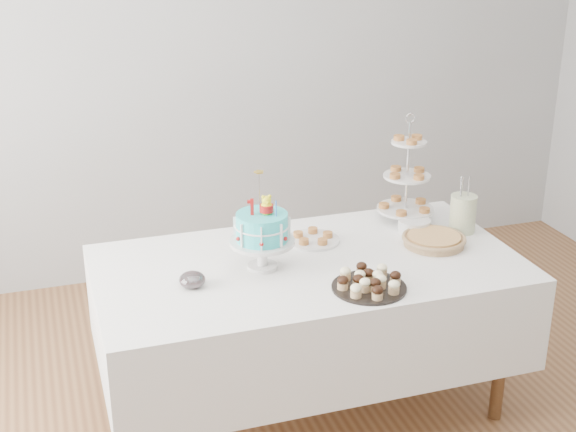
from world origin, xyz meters
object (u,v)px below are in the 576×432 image
object	(u,v)px
jam_bowl_a	(192,281)
jam_bowl_b	(192,280)
pie	(434,240)
pastry_plate	(313,238)
table	(308,306)
birthday_cake	(262,243)
cupcake_tray	(369,281)
utensil_pitcher	(463,212)
plate_stack	(414,225)
tiered_stand	(407,177)

from	to	relation	value
jam_bowl_a	jam_bowl_b	bearing A→B (deg)	47.20
pie	pastry_plate	size ratio (longest dim) A/B	1.18
table	birthday_cake	bearing A→B (deg)	178.61
cupcake_tray	pastry_plate	distance (m)	0.55
pastry_plate	utensil_pitcher	distance (m)	0.75
plate_stack	pastry_plate	distance (m)	0.52
jam_bowl_a	pie	bearing A→B (deg)	3.86
cupcake_tray	pastry_plate	xyz separation A→B (m)	(-0.06, 0.54, -0.02)
cupcake_tray	pie	size ratio (longest dim) A/B	1.05
cupcake_tray	jam_bowl_a	bearing A→B (deg)	160.88
birthday_cake	jam_bowl_b	distance (m)	0.36
plate_stack	pastry_plate	bearing A→B (deg)	175.82
table	pastry_plate	world-z (taller)	pastry_plate
pastry_plate	cupcake_tray	bearing A→B (deg)	-83.96
tiered_stand	plate_stack	distance (m)	0.25
tiered_stand	pastry_plate	distance (m)	0.59
plate_stack	pie	bearing A→B (deg)	-85.10
birthday_cake	plate_stack	distance (m)	0.85
tiered_stand	plate_stack	bearing A→B (deg)	-97.99
cupcake_tray	tiered_stand	bearing A→B (deg)	53.68
birthday_cake	pastry_plate	xyz separation A→B (m)	(0.31, 0.21, -0.10)
utensil_pitcher	cupcake_tray	bearing A→B (deg)	-167.56
table	jam_bowl_a	world-z (taller)	jam_bowl_a
tiered_stand	jam_bowl_b	xyz separation A→B (m)	(-1.19, -0.40, -0.20)
birthday_cake	utensil_pitcher	bearing A→B (deg)	22.90
table	jam_bowl_a	size ratio (longest dim) A/B	18.80
pie	plate_stack	distance (m)	0.18
pastry_plate	jam_bowl_b	xyz separation A→B (m)	(-0.65, -0.29, 0.01)
cupcake_tray	plate_stack	world-z (taller)	cupcake_tray
tiered_stand	pastry_plate	xyz separation A→B (m)	(-0.54, -0.11, -0.22)
tiered_stand	jam_bowl_b	size ratio (longest dim) A/B	4.98
birthday_cake	tiered_stand	bearing A→B (deg)	38.19
jam_bowl_a	utensil_pitcher	xyz separation A→B (m)	(1.39, 0.19, 0.07)
cupcake_tray	pie	bearing A→B (deg)	34.46
tiered_stand	plate_stack	xyz separation A→B (m)	(-0.02, -0.15, -0.20)
pie	jam_bowl_b	world-z (taller)	jam_bowl_b
table	birthday_cake	distance (m)	0.41
pie	utensil_pitcher	world-z (taller)	utensil_pitcher
cupcake_tray	jam_bowl_a	xyz separation A→B (m)	(-0.71, 0.25, -0.01)
cupcake_tray	tiered_stand	xyz separation A→B (m)	(0.48, 0.65, 0.20)
birthday_cake	jam_bowl_a	world-z (taller)	birthday_cake
table	utensil_pitcher	xyz separation A→B (m)	(0.84, 0.10, 0.33)
tiered_stand	table	bearing A→B (deg)	-152.92
table	jam_bowl_b	world-z (taller)	jam_bowl_b
cupcake_tray	birthday_cake	bearing A→B (deg)	138.10
cupcake_tray	plate_stack	size ratio (longest dim) A/B	1.99
birthday_cake	cupcake_tray	distance (m)	0.51
jam_bowl_b	cupcake_tray	bearing A→B (deg)	-19.51
cupcake_tray	utensil_pitcher	xyz separation A→B (m)	(0.68, 0.43, 0.07)
birthday_cake	utensil_pitcher	world-z (taller)	birthday_cake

